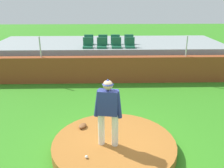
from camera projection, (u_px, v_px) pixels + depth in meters
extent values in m
plane|color=#32821D|center=(114.00, 151.00, 6.48)|extent=(60.00, 60.00, 0.00)
cylinder|color=#A16127|center=(114.00, 146.00, 6.44)|extent=(3.21, 3.21, 0.28)
cylinder|color=silver|center=(101.00, 129.00, 6.16)|extent=(0.16, 0.16, 0.85)
cylinder|color=silver|center=(115.00, 130.00, 6.11)|extent=(0.16, 0.16, 0.85)
cube|color=navy|center=(108.00, 103.00, 5.88)|extent=(0.52, 0.34, 0.62)
cylinder|color=navy|center=(98.00, 103.00, 5.93)|extent=(0.22, 0.14, 0.70)
cylinder|color=navy|center=(119.00, 105.00, 5.86)|extent=(0.20, 0.14, 0.70)
sphere|color=tan|center=(108.00, 85.00, 5.73)|extent=(0.24, 0.24, 0.24)
cone|color=navy|center=(108.00, 82.00, 5.70)|extent=(0.32, 0.32, 0.13)
sphere|color=white|center=(86.00, 157.00, 5.73)|extent=(0.07, 0.07, 0.07)
ellipsoid|color=brown|center=(83.00, 126.00, 7.05)|extent=(0.29, 0.35, 0.11)
cube|color=brown|center=(110.00, 69.00, 11.41)|extent=(14.02, 0.40, 1.22)
cylinder|color=silver|center=(40.00, 47.00, 10.96)|extent=(0.06, 0.06, 0.93)
cylinder|color=silver|center=(187.00, 46.00, 11.13)|extent=(0.06, 0.06, 0.93)
cube|color=gray|center=(109.00, 54.00, 14.05)|extent=(12.42, 4.31, 1.39)
cube|color=#1A5D40|center=(88.00, 47.00, 12.18)|extent=(0.48, 0.44, 0.10)
cube|color=#1A5D40|center=(88.00, 41.00, 12.26)|extent=(0.48, 0.08, 0.40)
cube|color=#1A5D40|center=(102.00, 47.00, 12.17)|extent=(0.48, 0.44, 0.10)
cube|color=#1A5D40|center=(102.00, 41.00, 12.25)|extent=(0.48, 0.08, 0.40)
cube|color=#1A5D40|center=(116.00, 47.00, 12.20)|extent=(0.48, 0.44, 0.10)
cube|color=#1A5D40|center=(116.00, 41.00, 12.28)|extent=(0.48, 0.08, 0.40)
cube|color=#1A5D40|center=(130.00, 47.00, 12.22)|extent=(0.48, 0.44, 0.10)
cube|color=#1A5D40|center=(130.00, 41.00, 12.30)|extent=(0.48, 0.08, 0.40)
cube|color=#1A5D40|center=(89.00, 44.00, 13.01)|extent=(0.48, 0.44, 0.10)
cube|color=#1A5D40|center=(89.00, 38.00, 13.10)|extent=(0.48, 0.08, 0.40)
cube|color=#1A5D40|center=(103.00, 44.00, 13.01)|extent=(0.48, 0.44, 0.10)
cube|color=#1A5D40|center=(103.00, 38.00, 13.09)|extent=(0.48, 0.08, 0.40)
cube|color=#1A5D40|center=(115.00, 44.00, 13.03)|extent=(0.48, 0.44, 0.10)
cube|color=#1A5D40|center=(115.00, 38.00, 13.12)|extent=(0.48, 0.08, 0.40)
cube|color=#1A5D40|center=(129.00, 43.00, 13.06)|extent=(0.48, 0.44, 0.10)
cube|color=#1A5D40|center=(129.00, 38.00, 13.15)|extent=(0.48, 0.08, 0.40)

